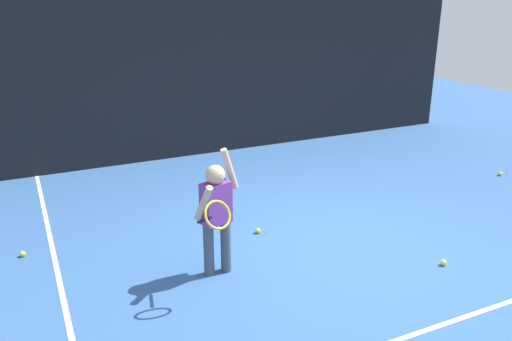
{
  "coord_description": "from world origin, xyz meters",
  "views": [
    {
      "loc": [
        -3.18,
        -4.58,
        2.86
      ],
      "look_at": [
        -0.73,
        0.6,
        0.85
      ],
      "focal_mm": 36.48,
      "sensor_mm": 36.0,
      "label": 1
    }
  ],
  "objects": [
    {
      "name": "ground_plane",
      "position": [
        0.0,
        0.0,
        0.0
      ],
      "size": [
        20.0,
        20.0,
        0.0
      ],
      "primitive_type": "plane",
      "color": "#335B93"
    },
    {
      "name": "back_fence_windscreen",
      "position": [
        0.0,
        4.09,
        1.99
      ],
      "size": [
        10.38,
        0.08,
        3.97
      ],
      "primitive_type": "cube",
      "color": "black",
      "rests_on": "ground"
    },
    {
      "name": "fence_post_2",
      "position": [
        0.0,
        4.15,
        2.06
      ],
      "size": [
        0.09,
        0.09,
        4.12
      ],
      "primitive_type": "cylinder",
      "color": "slate",
      "rests_on": "ground"
    },
    {
      "name": "tennis_ball_2",
      "position": [
        -0.68,
        0.66,
        0.03
      ],
      "size": [
        0.07,
        0.07,
        0.07
      ],
      "primitive_type": "sphere",
      "color": "#CCE033",
      "rests_on": "ground"
    },
    {
      "name": "fence_post_3",
      "position": [
        2.52,
        4.15,
        2.06
      ],
      "size": [
        0.09,
        0.09,
        4.12
      ],
      "primitive_type": "cylinder",
      "color": "slate",
      "rests_on": "ground"
    },
    {
      "name": "tennis_ball_0",
      "position": [
        -3.33,
        1.26,
        0.03
      ],
      "size": [
        0.07,
        0.07,
        0.07
      ],
      "primitive_type": "sphere",
      "color": "#CCE033",
      "rests_on": "ground"
    },
    {
      "name": "fence_post_1",
      "position": [
        -2.52,
        4.15,
        2.06
      ],
      "size": [
        0.09,
        0.09,
        4.12
      ],
      "primitive_type": "cylinder",
      "color": "slate",
      "rests_on": "ground"
    },
    {
      "name": "court_line_sideline",
      "position": [
        -3.02,
        1.0,
        0.0
      ],
      "size": [
        0.05,
        9.0,
        0.0
      ],
      "primitive_type": "cube",
      "color": "white",
      "rests_on": "ground"
    },
    {
      "name": "tennis_player",
      "position": [
        -1.47,
        -0.02,
        0.73
      ],
      "size": [
        0.61,
        0.7,
        1.35
      ],
      "rotation": [
        0.0,
        0.0,
        0.26
      ],
      "color": "#3F4C59",
      "rests_on": "ground"
    },
    {
      "name": "tennis_ball_3",
      "position": [
        0.81,
        -0.92,
        0.03
      ],
      "size": [
        0.07,
        0.07,
        0.07
      ],
      "primitive_type": "sphere",
      "color": "#CCE033",
      "rests_on": "ground"
    },
    {
      "name": "fence_post_4",
      "position": [
        5.04,
        4.15,
        2.06
      ],
      "size": [
        0.09,
        0.09,
        4.12
      ],
      "primitive_type": "cylinder",
      "color": "slate",
      "rests_on": "ground"
    },
    {
      "name": "court_line_baseline",
      "position": [
        0.0,
        -1.73,
        0.0
      ],
      "size": [
        9.0,
        0.05,
        0.0
      ],
      "primitive_type": "cube",
      "color": "white",
      "rests_on": "ground"
    },
    {
      "name": "tennis_ball_1",
      "position": [
        3.77,
        0.89,
        0.03
      ],
      "size": [
        0.07,
        0.07,
        0.07
      ],
      "primitive_type": "sphere",
      "color": "#CCE033",
      "rests_on": "ground"
    }
  ]
}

